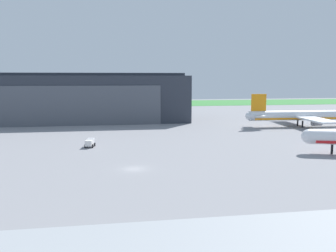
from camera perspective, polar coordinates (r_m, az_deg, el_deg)
The scene contains 5 objects.
ground_plane at distance 71.25m, azimuth -5.48°, elevation -6.91°, with size 440.00×440.00×0.00m, color gray.
grass_field_strip at distance 248.80m, azimuth -8.12°, elevation 3.58°, with size 440.00×56.00×0.08m, color #3D873F.
maintenance_hangar at distance 155.48m, azimuth -16.75°, elevation 4.36°, with size 103.81×35.92×20.09m.
airliner_far_right at distance 140.28m, azimuth 21.18°, elevation 1.56°, with size 45.74×38.90×12.22m.
pushback_tractor at distance 94.92m, azimuth -12.50°, elevation -2.62°, with size 2.77×4.12×2.12m.
Camera 1 is at (-4.16, -68.80, 18.07)m, focal length 37.72 mm.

